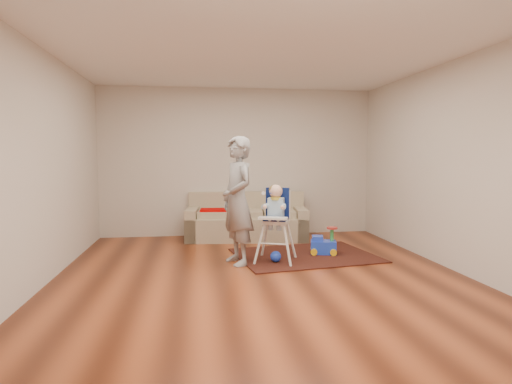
{
  "coord_description": "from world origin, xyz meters",
  "views": [
    {
      "loc": [
        -0.78,
        -5.13,
        1.49
      ],
      "look_at": [
        0.0,
        0.4,
        1.0
      ],
      "focal_mm": 30.0,
      "sensor_mm": 36.0,
      "label": 1
    }
  ],
  "objects": [
    {
      "name": "ground",
      "position": [
        0.0,
        0.0,
        0.0
      ],
      "size": [
        5.5,
        5.5,
        0.0
      ],
      "primitive_type": "plane",
      "color": "#491D0E",
      "rests_on": "ground"
    },
    {
      "name": "room_envelope",
      "position": [
        0.0,
        0.53,
        1.88
      ],
      "size": [
        5.04,
        5.52,
        2.72
      ],
      "color": "beige",
      "rests_on": "ground"
    },
    {
      "name": "sofa",
      "position": [
        0.1,
        2.3,
        0.41
      ],
      "size": [
        2.18,
        1.07,
        0.81
      ],
      "rotation": [
        0.0,
        0.0,
        -0.11
      ],
      "color": "gray",
      "rests_on": "ground"
    },
    {
      "name": "side_table",
      "position": [
        -0.7,
        2.55,
        0.23
      ],
      "size": [
        0.46,
        0.46,
        0.46
      ],
      "primitive_type": null,
      "color": "black",
      "rests_on": "ground"
    },
    {
      "name": "area_rug",
      "position": [
        0.8,
        0.9,
        0.01
      ],
      "size": [
        2.18,
        1.76,
        0.02
      ],
      "primitive_type": "cube",
      "rotation": [
        0.0,
        0.0,
        0.15
      ],
      "color": "black",
      "rests_on": "ground"
    },
    {
      "name": "ride_on_toy",
      "position": [
        1.09,
        0.94,
        0.22
      ],
      "size": [
        0.43,
        0.35,
        0.41
      ],
      "primitive_type": null,
      "rotation": [
        0.0,
        0.0,
        -0.25
      ],
      "color": "blue",
      "rests_on": "area_rug"
    },
    {
      "name": "toy_ball",
      "position": [
        0.29,
        0.55,
        0.09
      ],
      "size": [
        0.15,
        0.15,
        0.15
      ],
      "primitive_type": "sphere",
      "color": "blue",
      "rests_on": "area_rug"
    },
    {
      "name": "high_chair",
      "position": [
        0.31,
        0.63,
        0.52
      ],
      "size": [
        0.65,
        0.65,
        1.09
      ],
      "rotation": [
        0.0,
        0.0,
        -0.36
      ],
      "color": "white",
      "rests_on": "ground"
    },
    {
      "name": "adult",
      "position": [
        -0.23,
        0.59,
        0.87
      ],
      "size": [
        0.6,
        0.73,
        1.74
      ],
      "primitive_type": "imported",
      "rotation": [
        0.0,
        0.0,
        -1.24
      ],
      "color": "gray",
      "rests_on": "ground"
    }
  ]
}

